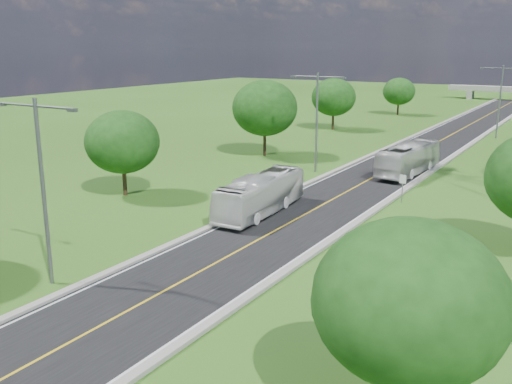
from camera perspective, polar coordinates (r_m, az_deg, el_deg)
ground at (r=70.46m, az=15.70°, el=3.63°), size 260.00×260.00×0.00m
road at (r=76.17m, az=16.96°, el=4.34°), size 8.00×150.00×0.06m
curb_left at (r=77.30m, az=13.92°, el=4.75°), size 0.50×150.00×0.22m
curb_right at (r=75.23m, az=20.09°, el=4.03°), size 0.50×150.00×0.22m
speed_limit_sign at (r=48.00m, az=14.45°, el=0.78°), size 0.55×0.09×2.40m
streetlight_near_left at (r=31.62m, az=-20.62°, el=1.44°), size 5.90×0.25×10.00m
streetlight_mid_left at (r=57.71m, az=6.10°, el=7.78°), size 5.90×0.25×10.00m
streetlight_far_right at (r=85.98m, az=23.25°, el=8.88°), size 5.90×0.25×10.00m
tree_lb at (r=49.67m, az=-13.22°, el=4.89°), size 6.30×6.30×7.33m
tree_lc at (r=66.34m, az=0.88°, el=8.40°), size 7.56×7.56×8.79m
tree_ld at (r=88.60m, az=7.77°, el=9.38°), size 6.72×6.72×7.82m
tree_le at (r=110.20m, az=14.11°, el=9.73°), size 5.88×5.88×6.84m
tree_ra at (r=19.12m, az=15.07°, el=-10.51°), size 6.30×6.30×7.33m
bus_outbound at (r=58.98m, az=15.02°, el=3.23°), size 3.44×11.16×3.06m
bus_inbound at (r=43.46m, az=0.47°, el=-0.23°), size 3.11×10.83×2.98m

